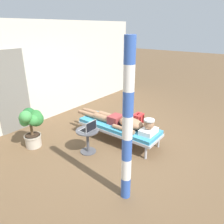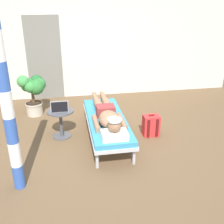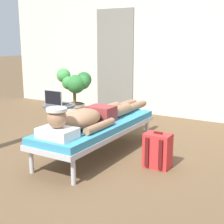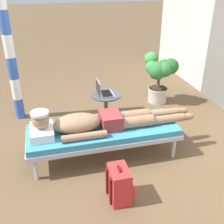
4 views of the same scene
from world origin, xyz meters
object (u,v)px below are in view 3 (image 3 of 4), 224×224
(lounge_chair, at_px, (97,128))
(potted_plant, at_px, (75,88))
(person_reclining, at_px, (93,116))
(laptop, at_px, (56,101))
(backpack, at_px, (158,151))
(side_table, at_px, (59,116))

(lounge_chair, xyz_separation_m, potted_plant, (-1.37, 1.36, 0.23))
(person_reclining, xyz_separation_m, laptop, (-0.81, 0.28, 0.06))
(laptop, bearing_deg, backpack, -6.70)
(lounge_chair, relative_size, backpack, 4.67)
(backpack, distance_m, potted_plant, 2.63)
(potted_plant, bearing_deg, person_reclining, -46.90)
(lounge_chair, bearing_deg, person_reclining, -90.00)
(side_table, height_order, backpack, side_table)
(lounge_chair, bearing_deg, backpack, -1.18)
(backpack, height_order, potted_plant, potted_plant)
(lounge_chair, distance_m, laptop, 0.86)
(lounge_chair, relative_size, potted_plant, 2.12)
(laptop, height_order, potted_plant, potted_plant)
(person_reclining, height_order, side_table, person_reclining)
(lounge_chair, xyz_separation_m, person_reclining, (0.00, -0.10, 0.17))
(side_table, xyz_separation_m, backpack, (1.65, -0.25, -0.16))
(potted_plant, bearing_deg, lounge_chair, -44.85)
(laptop, bearing_deg, potted_plant, 115.17)
(laptop, bearing_deg, side_table, 90.00)
(side_table, bearing_deg, backpack, -8.45)
(laptop, bearing_deg, lounge_chair, -12.27)
(laptop, bearing_deg, person_reclining, -18.91)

